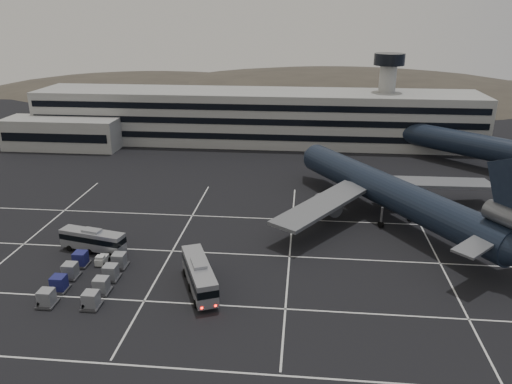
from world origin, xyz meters
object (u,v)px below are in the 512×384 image
at_px(bus_near, 199,274).
at_px(tug_a, 102,260).
at_px(bus_far, 93,239).
at_px(uld_cluster, 85,278).
at_px(trijet_main, 392,193).

height_order(bus_near, tug_a, bus_near).
height_order(bus_far, uld_cluster, bus_far).
xyz_separation_m(trijet_main, bus_far, (-46.90, -16.33, -3.25)).
distance_m(trijet_main, tug_a, 48.70).
bearing_deg(trijet_main, tug_a, 172.56).
distance_m(trijet_main, bus_far, 49.77).
xyz_separation_m(trijet_main, tug_a, (-44.11, -20.12, -4.59)).
distance_m(trijet_main, uld_cluster, 51.24).
bearing_deg(tug_a, bus_near, -17.30).
relative_size(tug_a, uld_cluster, 0.18).
bearing_deg(trijet_main, uld_cluster, 178.63).
bearing_deg(tug_a, uld_cluster, -86.51).
distance_m(bus_near, uld_cluster, 15.55).
relative_size(bus_near, uld_cluster, 0.92).
relative_size(trijet_main, bus_far, 4.85).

